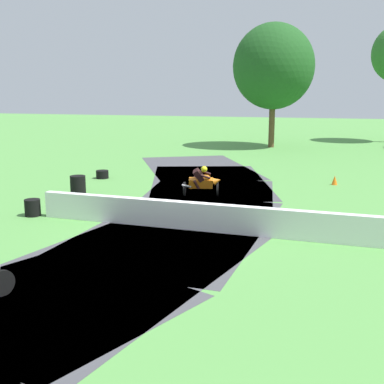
{
  "coord_description": "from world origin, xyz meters",
  "views": [
    {
      "loc": [
        4.24,
        -15.5,
        4.59
      ],
      "look_at": [
        -0.0,
        1.54,
        0.9
      ],
      "focal_mm": 47.65,
      "sensor_mm": 36.0,
      "label": 1
    }
  ],
  "objects_px": {
    "tire_stack_far": "(78,185)",
    "traffic_cone": "(335,180)",
    "tire_stack_mid_b": "(33,208)",
    "tire_stack_extra_a": "(102,174)",
    "motorcycle_chase_orange": "(203,182)"
  },
  "relations": [
    {
      "from": "traffic_cone",
      "to": "tire_stack_far",
      "type": "bearing_deg",
      "value": -155.65
    },
    {
      "from": "motorcycle_chase_orange",
      "to": "tire_stack_mid_b",
      "type": "xyz_separation_m",
      "value": [
        -5.19,
        -4.65,
        -0.33
      ]
    },
    {
      "from": "motorcycle_chase_orange",
      "to": "tire_stack_far",
      "type": "distance_m",
      "value": 5.36
    },
    {
      "from": "tire_stack_far",
      "to": "traffic_cone",
      "type": "height_order",
      "value": "tire_stack_far"
    },
    {
      "from": "tire_stack_far",
      "to": "traffic_cone",
      "type": "distance_m",
      "value": 11.8
    },
    {
      "from": "tire_stack_mid_b",
      "to": "tire_stack_extra_a",
      "type": "distance_m",
      "value": 7.6
    },
    {
      "from": "tire_stack_far",
      "to": "tire_stack_extra_a",
      "type": "bearing_deg",
      "value": 98.3
    },
    {
      "from": "tire_stack_extra_a",
      "to": "traffic_cone",
      "type": "height_order",
      "value": "traffic_cone"
    },
    {
      "from": "tire_stack_mid_b",
      "to": "tire_stack_far",
      "type": "relative_size",
      "value": 0.75
    },
    {
      "from": "tire_stack_far",
      "to": "traffic_cone",
      "type": "xyz_separation_m",
      "value": [
        10.75,
        4.86,
        -0.18
      ]
    },
    {
      "from": "tire_stack_mid_b",
      "to": "traffic_cone",
      "type": "height_order",
      "value": "tire_stack_mid_b"
    },
    {
      "from": "motorcycle_chase_orange",
      "to": "traffic_cone",
      "type": "distance_m",
      "value": 6.78
    },
    {
      "from": "tire_stack_mid_b",
      "to": "motorcycle_chase_orange",
      "type": "bearing_deg",
      "value": 41.91
    },
    {
      "from": "motorcycle_chase_orange",
      "to": "tire_stack_far",
      "type": "xyz_separation_m",
      "value": [
        -5.29,
        -0.86,
        -0.23
      ]
    },
    {
      "from": "tire_stack_far",
      "to": "traffic_cone",
      "type": "relative_size",
      "value": 1.82
    }
  ]
}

